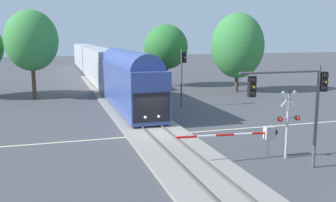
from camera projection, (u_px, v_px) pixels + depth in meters
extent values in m
plane|color=#47474C|center=(157.00, 135.00, 26.77)|extent=(220.00, 220.00, 0.00)
cube|color=beige|center=(157.00, 135.00, 26.77)|extent=(44.00, 0.20, 0.01)
cube|color=gray|center=(157.00, 134.00, 26.75)|extent=(4.40, 80.00, 0.18)
cube|color=#56514C|center=(147.00, 132.00, 26.52)|extent=(0.10, 80.00, 0.14)
cube|color=#56514C|center=(167.00, 131.00, 26.93)|extent=(0.10, 80.00, 0.14)
cube|color=#384C93|center=(128.00, 84.00, 36.26)|extent=(3.00, 18.11, 3.90)
cube|color=black|center=(152.00, 108.00, 27.79)|extent=(2.76, 0.08, 2.15)
cylinder|color=#384C93|center=(127.00, 65.00, 35.95)|extent=(2.76, 16.30, 2.76)
sphere|color=#F4F2CC|center=(145.00, 117.00, 27.76)|extent=(0.24, 0.24, 0.24)
sphere|color=#F4F2CC|center=(159.00, 116.00, 28.04)|extent=(0.24, 0.24, 0.24)
cube|color=silver|center=(100.00, 64.00, 56.68)|extent=(3.00, 23.51, 4.60)
cube|color=black|center=(110.00, 62.00, 57.06)|extent=(0.04, 21.16, 0.90)
cube|color=red|center=(110.00, 72.00, 57.31)|extent=(0.04, 21.63, 0.36)
cube|color=silver|center=(85.00, 56.00, 79.72)|extent=(3.00, 23.51, 4.60)
cube|color=black|center=(93.00, 55.00, 80.10)|extent=(0.04, 21.16, 0.90)
cube|color=red|center=(93.00, 62.00, 80.35)|extent=(0.04, 21.63, 0.36)
cylinder|color=#B7B7BC|center=(268.00, 148.00, 21.74)|extent=(0.14, 0.14, 1.10)
cube|color=#B7B7BC|center=(269.00, 133.00, 21.59)|extent=(0.56, 0.40, 0.70)
sphere|color=black|center=(275.00, 132.00, 21.69)|extent=(0.36, 0.36, 0.36)
cylinder|color=red|center=(261.00, 133.00, 21.43)|extent=(1.09, 0.12, 0.15)
cylinder|color=white|center=(243.00, 134.00, 21.12)|extent=(1.09, 0.12, 0.15)
cylinder|color=red|center=(225.00, 135.00, 20.80)|extent=(1.09, 0.12, 0.15)
cylinder|color=white|center=(206.00, 136.00, 20.49)|extent=(1.09, 0.12, 0.15)
cylinder|color=red|center=(187.00, 137.00, 20.17)|extent=(1.09, 0.12, 0.15)
sphere|color=red|center=(177.00, 138.00, 20.01)|extent=(0.14, 0.14, 0.14)
cylinder|color=#B2B2B7|center=(287.00, 126.00, 21.42)|extent=(0.14, 0.14, 3.71)
cube|color=white|center=(289.00, 99.00, 21.15)|extent=(0.98, 0.05, 0.98)
cube|color=white|center=(289.00, 99.00, 21.15)|extent=(0.98, 0.05, 0.98)
cube|color=#B2B2B7|center=(288.00, 118.00, 21.34)|extent=(1.10, 0.08, 0.08)
cylinder|color=black|center=(280.00, 119.00, 21.09)|extent=(0.26, 0.18, 0.26)
cylinder|color=black|center=(297.00, 118.00, 21.41)|extent=(0.26, 0.18, 0.26)
sphere|color=red|center=(281.00, 119.00, 21.00)|extent=(0.20, 0.20, 0.20)
sphere|color=red|center=(298.00, 118.00, 21.31)|extent=(0.20, 0.20, 0.20)
cone|color=black|center=(289.00, 91.00, 21.09)|extent=(0.28, 0.28, 0.22)
cylinder|color=#4C4C51|center=(181.00, 78.00, 36.74)|extent=(0.16, 0.16, 5.57)
cube|color=black|center=(184.00, 57.00, 36.49)|extent=(0.34, 0.26, 1.00)
sphere|color=#262626|center=(185.00, 54.00, 36.29)|extent=(0.20, 0.20, 0.20)
cylinder|color=black|center=(185.00, 54.00, 36.26)|extent=(0.24, 0.10, 0.24)
sphere|color=yellow|center=(185.00, 57.00, 36.34)|extent=(0.20, 0.20, 0.20)
cylinder|color=black|center=(185.00, 58.00, 36.32)|extent=(0.24, 0.10, 0.24)
sphere|color=#262626|center=(185.00, 61.00, 36.40)|extent=(0.20, 0.20, 0.20)
cylinder|color=black|center=(185.00, 61.00, 36.37)|extent=(0.24, 0.10, 0.24)
cylinder|color=#4C4C51|center=(316.00, 118.00, 19.71)|extent=(0.16, 0.16, 5.32)
cube|color=black|center=(323.00, 82.00, 19.47)|extent=(0.34, 0.26, 1.00)
sphere|color=#262626|center=(326.00, 76.00, 19.28)|extent=(0.20, 0.20, 0.20)
cylinder|color=black|center=(326.00, 76.00, 19.25)|extent=(0.24, 0.10, 0.24)
sphere|color=yellow|center=(325.00, 82.00, 19.33)|extent=(0.20, 0.20, 0.20)
cylinder|color=black|center=(326.00, 82.00, 19.30)|extent=(0.24, 0.10, 0.24)
sphere|color=#262626|center=(325.00, 88.00, 19.39)|extent=(0.20, 0.20, 0.20)
cylinder|color=black|center=(325.00, 88.00, 19.36)|extent=(0.24, 0.10, 0.24)
cylinder|color=#4C4C51|center=(281.00, 72.00, 18.67)|extent=(4.42, 0.12, 0.12)
cube|color=black|center=(252.00, 87.00, 18.34)|extent=(0.34, 0.26, 1.00)
sphere|color=#262626|center=(254.00, 80.00, 18.14)|extent=(0.20, 0.20, 0.20)
cylinder|color=black|center=(254.00, 80.00, 18.11)|extent=(0.24, 0.10, 0.24)
sphere|color=yellow|center=(253.00, 87.00, 18.20)|extent=(0.20, 0.20, 0.20)
cylinder|color=black|center=(254.00, 87.00, 18.17)|extent=(0.24, 0.10, 0.24)
sphere|color=#262626|center=(253.00, 94.00, 18.25)|extent=(0.20, 0.20, 0.20)
cylinder|color=black|center=(253.00, 94.00, 18.22)|extent=(0.24, 0.10, 0.24)
cylinder|color=#4C3828|center=(166.00, 75.00, 52.32)|extent=(0.62, 0.62, 3.06)
ellipsoid|color=#2D7533|center=(166.00, 47.00, 51.68)|extent=(5.86, 5.86, 6.01)
cylinder|color=#4C3828|center=(237.00, 81.00, 47.27)|extent=(0.46, 0.46, 2.67)
ellipsoid|color=#38843D|center=(238.00, 46.00, 46.56)|extent=(6.35, 6.35, 7.83)
cylinder|color=#4C3828|center=(34.00, 81.00, 41.62)|extent=(0.43, 0.43, 3.89)
ellipsoid|color=#38843D|center=(31.00, 40.00, 40.89)|extent=(5.60, 5.60, 6.45)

